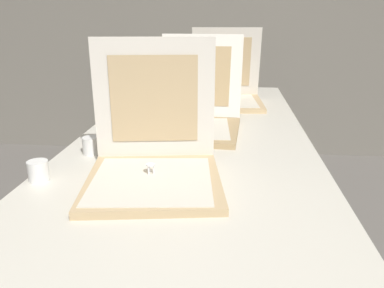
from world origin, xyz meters
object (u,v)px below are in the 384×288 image
Objects in this scene: table at (192,154)px; pizza_box_front at (154,161)px; cup_white_near_left at (38,171)px; cup_white_near_center at (91,145)px; cup_white_far at (148,112)px; pizza_box_back at (226,93)px; pizza_box_middle at (194,117)px.

pizza_box_front is (-0.08, -0.35, 0.10)m from table.
cup_white_near_left is 1.00× the size of cup_white_near_center.
cup_white_far reaches higher than table.
pizza_box_back is 6.74× the size of cup_white_near_center.
cup_white_near_left is (-0.41, -0.59, -0.02)m from pizza_box_middle.
pizza_box_middle is at bearing -35.67° from cup_white_far.
cup_white_far is (-0.23, 0.17, -0.02)m from pizza_box_middle.
pizza_box_middle is at bearing 74.75° from pizza_box_front.
pizza_box_front is 7.22× the size of cup_white_far.
cup_white_near_center is (-0.33, -0.35, -0.02)m from pizza_box_middle.
pizza_box_front is at bearing 6.46° from cup_white_near_left.
cup_white_near_center is (-0.10, -0.51, 0.00)m from cup_white_far.
cup_white_near_left is (-0.54, -1.10, -0.03)m from pizza_box_back.
pizza_box_front reaches higher than pizza_box_middle.
cup_white_near_center is (-0.34, -0.15, 0.07)m from table.
cup_white_near_left is (-0.42, -0.39, 0.07)m from table.
pizza_box_middle is 8.91× the size of cup_white_near_left.
table is 5.63× the size of pizza_box_front.
cup_white_far and cup_white_near_left have the same top height.
cup_white_far is 0.77m from cup_white_near_left.
table is 0.22m from pizza_box_middle.
pizza_box_front is at bearing -76.88° from cup_white_far.
cup_white_far is 0.52m from cup_white_near_center.
cup_white_near_center is at bearing -121.60° from pizza_box_back.
pizza_box_front is at bearing -103.93° from pizza_box_back.
pizza_box_middle is 8.91× the size of cup_white_near_center.
pizza_box_front reaches higher than cup_white_near_center.
pizza_box_front is 0.33m from cup_white_near_center.
table is 0.44m from cup_white_far.
pizza_box_front is 1.08m from pizza_box_back.
pizza_box_middle is 0.53m from pizza_box_back.
pizza_box_back reaches higher than pizza_box_middle.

